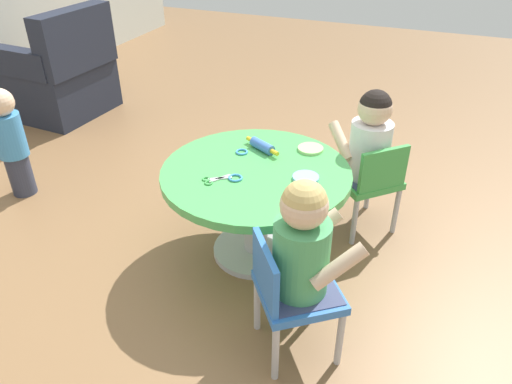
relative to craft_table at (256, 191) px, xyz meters
name	(u,v)px	position (x,y,z in m)	size (l,w,h in m)	color
ground_plane	(256,251)	(0.00, 0.00, -0.37)	(10.00, 10.00, 0.00)	olive
craft_table	(256,191)	(0.00, 0.00, 0.00)	(0.90, 0.90, 0.49)	silver
child_chair_left	(290,292)	(-0.52, -0.35, -0.07)	(0.42, 0.42, 0.54)	#B7B7BC
seated_child_left	(303,243)	(-0.50, -0.38, 0.16)	(0.42, 0.44, 0.51)	#3F4772
child_chair_right	(369,181)	(0.42, -0.47, -0.07)	(0.42, 0.42, 0.54)	#B7B7BC
seated_child_right	(370,138)	(0.44, -0.44, 0.16)	(0.43, 0.43, 0.51)	#3F4772
armchair_dark	(60,76)	(1.11, 2.15, -0.07)	(0.75, 0.76, 0.85)	#232838
toddler_standing	(11,140)	(0.00, 1.54, -0.01)	(0.17, 0.17, 0.67)	#33384C
rolling_pin	(262,146)	(0.20, 0.05, 0.14)	(0.13, 0.21, 0.05)	#3F72CC
craft_scissors	(213,180)	(-0.16, 0.14, 0.12)	(0.13, 0.13, 0.01)	silver
playdough_blob_0	(310,149)	(0.29, -0.18, 0.12)	(0.13, 0.13, 0.01)	#B2E58C
playdough_blob_1	(306,178)	(0.01, -0.24, 0.12)	(0.12, 0.12, 0.02)	#8CCCF2
cookie_cutter_0	(235,178)	(-0.11, 0.06, 0.12)	(0.07, 0.07, 0.01)	#3F99D8
cookie_cutter_1	(242,152)	(0.13, 0.13, 0.12)	(0.06, 0.06, 0.01)	#3F99D8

